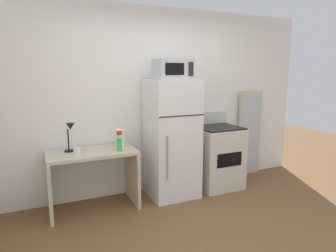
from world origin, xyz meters
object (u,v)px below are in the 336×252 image
(coffee_mug, at_px, (77,151))
(microwave, at_px, (173,69))
(spray_bottle, at_px, (119,143))
(oven_range, at_px, (217,156))
(paper_towel_roll, at_px, (120,139))
(desk_lamp, at_px, (70,132))
(desk, at_px, (93,169))
(leaning_mirror, at_px, (249,133))
(refrigerator, at_px, (172,139))

(coffee_mug, height_order, microwave, microwave)
(spray_bottle, relative_size, oven_range, 0.23)
(spray_bottle, xyz_separation_m, microwave, (0.77, 0.10, 0.90))
(coffee_mug, relative_size, paper_towel_roll, 0.40)
(desk_lamp, bearing_deg, spray_bottle, -21.46)
(desk, distance_m, coffee_mug, 0.36)
(oven_range, xyz_separation_m, leaning_mirror, (0.80, 0.26, 0.23))
(refrigerator, relative_size, oven_range, 1.47)
(desk, height_order, coffee_mug, coffee_mug)
(spray_bottle, height_order, microwave, microwave)
(spray_bottle, distance_m, microwave, 1.19)
(microwave, bearing_deg, leaning_mirror, 10.22)
(desk_lamp, height_order, refrigerator, refrigerator)
(coffee_mug, distance_m, oven_range, 2.06)
(microwave, bearing_deg, desk, 178.08)
(desk_lamp, relative_size, refrigerator, 0.22)
(desk_lamp, height_order, leaning_mirror, leaning_mirror)
(coffee_mug, height_order, refrigerator, refrigerator)
(oven_range, bearing_deg, refrigerator, -179.69)
(refrigerator, bearing_deg, spray_bottle, -171.22)
(spray_bottle, bearing_deg, microwave, 7.23)
(refrigerator, height_order, leaning_mirror, refrigerator)
(oven_range, bearing_deg, microwave, -178.09)
(paper_towel_roll, bearing_deg, desk_lamp, 173.56)
(desk_lamp, height_order, spray_bottle, desk_lamp)
(spray_bottle, xyz_separation_m, leaning_mirror, (2.32, 0.38, -0.15))
(spray_bottle, relative_size, microwave, 0.54)
(leaning_mirror, bearing_deg, microwave, -169.78)
(leaning_mirror, bearing_deg, paper_towel_roll, -174.24)
(coffee_mug, xyz_separation_m, paper_towel_roll, (0.55, 0.13, 0.07))
(desk, xyz_separation_m, spray_bottle, (0.32, -0.13, 0.33))
(desk, relative_size, refrigerator, 0.66)
(oven_range, bearing_deg, desk_lamp, 177.41)
(coffee_mug, distance_m, spray_bottle, 0.50)
(refrigerator, bearing_deg, leaning_mirror, 9.46)
(desk, bearing_deg, microwave, -1.92)
(desk, distance_m, microwave, 1.64)
(coffee_mug, bearing_deg, refrigerator, 4.46)
(coffee_mug, relative_size, spray_bottle, 0.38)
(spray_bottle, relative_size, refrigerator, 0.15)
(paper_towel_roll, distance_m, microwave, 1.13)
(desk, distance_m, spray_bottle, 0.48)
(desk_lamp, xyz_separation_m, refrigerator, (1.32, -0.10, -0.18))
(spray_bottle, relative_size, paper_towel_roll, 1.04)
(refrigerator, height_order, oven_range, refrigerator)
(paper_towel_roll, xyz_separation_m, oven_range, (1.48, -0.03, -0.40))
(oven_range, distance_m, leaning_mirror, 0.87)
(spray_bottle, distance_m, paper_towel_roll, 0.16)
(microwave, bearing_deg, coffee_mug, -176.50)
(desk_lamp, bearing_deg, refrigerator, -4.25)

